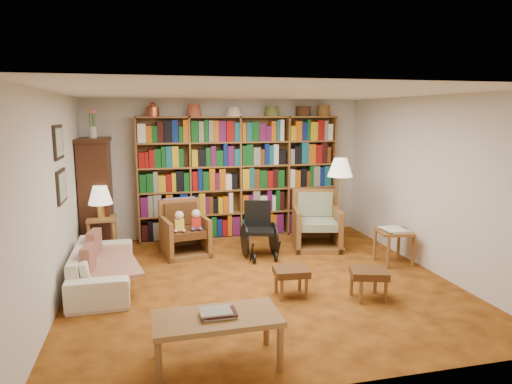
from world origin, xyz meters
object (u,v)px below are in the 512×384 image
object	(u,v)px
sofa	(103,266)
coffee_table	(217,321)
armchair_sage	(315,225)
footstool_a	(291,273)
armchair_leather	(185,232)
wheelchair	(259,231)
footstool_b	(369,275)
floor_lamp	(340,171)
side_table_papers	(394,236)
side_table_lamp	(102,228)

from	to	relation	value
sofa	coffee_table	size ratio (longest dim) A/B	1.58
armchair_sage	footstool_a	distance (m)	2.24
sofa	armchair_leather	world-z (taller)	armchair_leather
wheelchair	footstool_b	xyz separation A→B (m)	(0.89, -1.98, -0.10)
floor_lamp	coffee_table	bearing A→B (deg)	-129.73
side_table_papers	wheelchair	bearing A→B (deg)	156.18
sofa	coffee_table	world-z (taller)	sofa
wheelchair	coffee_table	world-z (taller)	wheelchair
armchair_leather	side_table_papers	xyz separation A→B (m)	(3.03, -1.24, 0.07)
sofa	side_table_lamp	world-z (taller)	side_table_lamp
side_table_lamp	floor_lamp	size ratio (longest dim) A/B	0.43
side_table_lamp	floor_lamp	xyz separation A→B (m)	(3.75, -0.46, 0.84)
wheelchair	coffee_table	distance (m)	3.22
armchair_leather	side_table_papers	size ratio (longest dim) A/B	1.54
footstool_a	footstool_b	world-z (taller)	footstool_b
armchair_leather	footstool_a	xyz separation A→B (m)	(1.13, -2.08, -0.07)
armchair_leather	sofa	bearing A→B (deg)	-134.82
armchair_leather	armchair_sage	distance (m)	2.19
armchair_leather	floor_lamp	size ratio (longest dim) A/B	0.57
floor_lamp	side_table_papers	size ratio (longest dim) A/B	2.69
floor_lamp	footstool_b	distance (m)	2.25
armchair_leather	coffee_table	xyz separation A→B (m)	(0.00, -3.42, 0.05)
armchair_leather	footstool_b	distance (m)	3.13
wheelchair	armchair_sage	bearing A→B (deg)	16.06
side_table_lamp	footstool_a	size ratio (longest dim) A/B	1.47
coffee_table	wheelchair	bearing A→B (deg)	69.21
footstool_b	armchair_leather	bearing A→B (deg)	130.38
floor_lamp	coffee_table	distance (m)	3.99
footstool_a	coffee_table	world-z (taller)	coffee_table
side_table_papers	coffee_table	world-z (taller)	side_table_papers
armchair_leather	footstool_b	xyz separation A→B (m)	(2.03, -2.39, -0.06)
side_table_lamp	armchair_leather	distance (m)	1.28
side_table_lamp	armchair_sage	bearing A→B (deg)	-2.22
side_table_lamp	footstool_b	distance (m)	4.09
armchair_sage	footstool_b	world-z (taller)	armchair_sage
side_table_papers	footstool_a	world-z (taller)	side_table_papers
footstool_a	armchair_sage	bearing A→B (deg)	61.91
footstool_b	wheelchair	bearing A→B (deg)	114.16
side_table_papers	side_table_lamp	bearing A→B (deg)	163.57
coffee_table	armchair_leather	bearing A→B (deg)	90.03
wheelchair	floor_lamp	size ratio (longest dim) A/B	0.57
floor_lamp	coffee_table	world-z (taller)	floor_lamp
floor_lamp	footstool_b	size ratio (longest dim) A/B	2.94
side_table_lamp	coffee_table	world-z (taller)	side_table_lamp
side_table_papers	footstool_b	distance (m)	1.52
wheelchair	footstool_b	world-z (taller)	wheelchair
wheelchair	coffee_table	size ratio (longest dim) A/B	0.76
sofa	footstool_b	xyz separation A→B (m)	(3.20, -1.21, 0.04)
side_table_lamp	armchair_leather	xyz separation A→B (m)	(1.27, -0.02, -0.13)
footstool_a	coffee_table	xyz separation A→B (m)	(-1.13, -1.33, 0.11)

